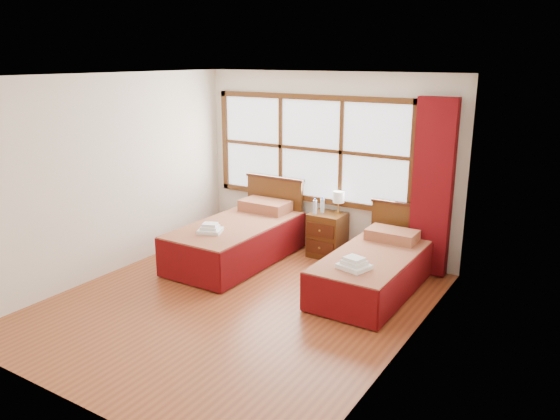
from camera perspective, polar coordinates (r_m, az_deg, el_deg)
The scene contains 15 objects.
floor at distance 6.50m, azimuth -4.67°, elevation -9.73°, with size 4.50×4.50×0.00m, color brown.
ceiling at distance 5.88m, azimuth -5.25°, elevation 13.81°, with size 4.50×4.50×0.00m, color white.
wall_back at distance 7.93m, azimuth 4.88°, elevation 4.84°, with size 4.00×4.00×0.00m, color silver.
wall_left at distance 7.41m, azimuth -17.44°, elevation 3.40°, with size 4.50×4.50×0.00m, color silver.
wall_right at distance 5.15m, azimuth 13.16°, elevation -1.51°, with size 4.50×4.50×0.00m, color silver.
window at distance 7.98m, azimuth 3.19°, elevation 6.39°, with size 3.16×0.06×1.56m.
curtain at distance 7.25m, azimuth 15.65°, elevation 2.22°, with size 0.50×0.16×2.30m, color #640A0E.
bed_left at distance 7.73m, azimuth -4.32°, elevation -2.98°, with size 1.07×2.09×1.04m.
bed_right at distance 6.81m, azimuth 9.73°, elevation -6.15°, with size 0.95×1.97×0.91m.
nightstand at distance 7.88m, azimuth 4.95°, elevation -2.60°, with size 0.48×0.47×0.64m.
towels_left at distance 7.24m, azimuth -7.31°, elevation -1.96°, with size 0.37×0.35×0.13m.
towels_right at distance 6.22m, azimuth 7.74°, elevation -5.62°, with size 0.38×0.36×0.14m.
lamp at distance 7.78m, azimuth 6.14°, elevation 1.29°, with size 0.16×0.16×0.32m.
bottle_near at distance 7.73m, azimuth 3.67°, elevation 0.34°, with size 0.06×0.06×0.23m.
bottle_far at distance 7.80m, azimuth 4.46°, elevation 0.47°, with size 0.06×0.06×0.23m.
Camera 1 is at (3.55, -4.68, 2.79)m, focal length 35.00 mm.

